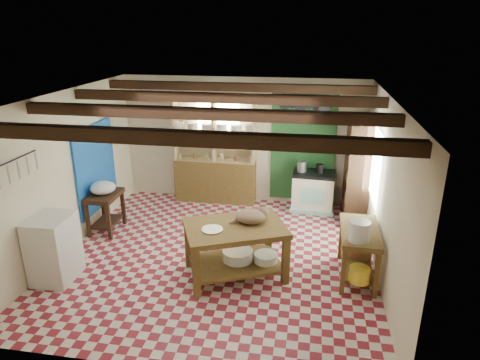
% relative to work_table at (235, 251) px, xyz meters
% --- Properties ---
extents(floor, '(5.00, 5.00, 0.02)m').
position_rel_work_table_xyz_m(floor, '(-0.38, 0.48, -0.42)').
color(floor, maroon).
rests_on(floor, ground).
extents(ceiling, '(5.00, 5.00, 0.02)m').
position_rel_work_table_xyz_m(ceiling, '(-0.38, 0.48, 2.19)').
color(ceiling, '#4F5055').
rests_on(ceiling, wall_back).
extents(wall_back, '(5.00, 0.04, 2.60)m').
position_rel_work_table_xyz_m(wall_back, '(-0.38, 2.98, 0.89)').
color(wall_back, beige).
rests_on(wall_back, floor).
extents(wall_front, '(5.00, 0.04, 2.60)m').
position_rel_work_table_xyz_m(wall_front, '(-0.38, -2.02, 0.89)').
color(wall_front, beige).
rests_on(wall_front, floor).
extents(wall_left, '(0.04, 5.00, 2.60)m').
position_rel_work_table_xyz_m(wall_left, '(-2.88, 0.48, 0.89)').
color(wall_left, beige).
rests_on(wall_left, floor).
extents(wall_right, '(0.04, 5.00, 2.60)m').
position_rel_work_table_xyz_m(wall_right, '(2.12, 0.48, 0.89)').
color(wall_right, beige).
rests_on(wall_right, floor).
extents(ceiling_beams, '(5.00, 3.80, 0.15)m').
position_rel_work_table_xyz_m(ceiling_beams, '(-0.38, 0.48, 2.07)').
color(ceiling_beams, '#351F12').
rests_on(ceiling_beams, ceiling).
extents(blue_wall_patch, '(0.04, 1.40, 1.60)m').
position_rel_work_table_xyz_m(blue_wall_patch, '(-2.85, 1.38, 0.69)').
color(blue_wall_patch, '#1756B3').
rests_on(blue_wall_patch, wall_left).
extents(green_wall_patch, '(1.30, 0.04, 2.30)m').
position_rel_work_table_xyz_m(green_wall_patch, '(0.87, 2.95, 0.84)').
color(green_wall_patch, '#1F4D22').
rests_on(green_wall_patch, wall_back).
extents(window_back, '(0.90, 0.02, 0.80)m').
position_rel_work_table_xyz_m(window_back, '(-0.88, 2.96, 1.29)').
color(window_back, silver).
rests_on(window_back, wall_back).
extents(window_right, '(0.02, 1.30, 1.20)m').
position_rel_work_table_xyz_m(window_right, '(2.10, 1.48, 0.99)').
color(window_right, silver).
rests_on(window_right, wall_right).
extents(utensil_rail, '(0.06, 0.90, 0.28)m').
position_rel_work_table_xyz_m(utensil_rail, '(-2.82, -0.72, 1.37)').
color(utensil_rail, black).
rests_on(utensil_rail, wall_left).
extents(pot_rack, '(0.86, 0.12, 0.36)m').
position_rel_work_table_xyz_m(pot_rack, '(0.87, 2.53, 1.77)').
color(pot_rack, black).
rests_on(pot_rack, ceiling).
extents(shelving_unit, '(1.70, 0.34, 2.20)m').
position_rel_work_table_xyz_m(shelving_unit, '(-0.93, 2.79, 0.69)').
color(shelving_unit, tan).
rests_on(shelving_unit, floor).
extents(tall_rack, '(0.40, 0.86, 2.00)m').
position_rel_work_table_xyz_m(tall_rack, '(1.90, 2.28, 0.59)').
color(tall_rack, '#351F12').
rests_on(tall_rack, floor).
extents(work_table, '(1.70, 1.46, 0.81)m').
position_rel_work_table_xyz_m(work_table, '(0.00, 0.00, 0.00)').
color(work_table, brown).
rests_on(work_table, floor).
extents(stove, '(0.86, 0.61, 0.81)m').
position_rel_work_table_xyz_m(stove, '(1.12, 2.63, -0.00)').
color(stove, white).
rests_on(stove, floor).
extents(prep_table, '(0.51, 0.73, 0.73)m').
position_rel_work_table_xyz_m(prep_table, '(-2.58, 1.06, -0.04)').
color(prep_table, '#351F12').
rests_on(prep_table, floor).
extents(white_cabinet, '(0.57, 0.67, 0.99)m').
position_rel_work_table_xyz_m(white_cabinet, '(-2.60, -0.54, 0.09)').
color(white_cabinet, silver).
rests_on(white_cabinet, floor).
extents(right_counter, '(0.57, 1.11, 0.79)m').
position_rel_work_table_xyz_m(right_counter, '(1.80, 0.24, -0.01)').
color(right_counter, brown).
rests_on(right_counter, floor).
extents(cat, '(0.57, 0.54, 0.20)m').
position_rel_work_table_xyz_m(cat, '(0.21, 0.15, 0.51)').
color(cat, '#997759').
rests_on(cat, work_table).
extents(steel_tray, '(0.41, 0.41, 0.02)m').
position_rel_work_table_xyz_m(steel_tray, '(-0.30, -0.19, 0.42)').
color(steel_tray, '#9C9BA2').
rests_on(steel_tray, work_table).
extents(basin_large, '(0.61, 0.61, 0.16)m').
position_rel_work_table_xyz_m(basin_large, '(0.03, 0.07, -0.11)').
color(basin_large, silver).
rests_on(basin_large, work_table).
extents(basin_small, '(0.47, 0.47, 0.12)m').
position_rel_work_table_xyz_m(basin_small, '(0.45, 0.09, -0.13)').
color(basin_small, silver).
rests_on(basin_small, work_table).
extents(kettle_left, '(0.19, 0.19, 0.21)m').
position_rel_work_table_xyz_m(kettle_left, '(0.87, 2.65, 0.51)').
color(kettle_left, '#9C9BA2').
rests_on(kettle_left, stove).
extents(kettle_right, '(0.15, 0.15, 0.18)m').
position_rel_work_table_xyz_m(kettle_right, '(1.22, 2.62, 0.49)').
color(kettle_right, black).
rests_on(kettle_right, stove).
extents(enamel_bowl, '(0.46, 0.46, 0.23)m').
position_rel_work_table_xyz_m(enamel_bowl, '(-2.58, 1.06, 0.43)').
color(enamel_bowl, silver).
rests_on(enamel_bowl, prep_table).
extents(white_bucket, '(0.29, 0.29, 0.29)m').
position_rel_work_table_xyz_m(white_bucket, '(1.74, -0.10, 0.52)').
color(white_bucket, silver).
rests_on(white_bucket, right_counter).
extents(wicker_basket, '(0.45, 0.36, 0.31)m').
position_rel_work_table_xyz_m(wicker_basket, '(1.80, 0.54, -0.04)').
color(wicker_basket, '#94633B').
rests_on(wicker_basket, right_counter).
extents(yellow_tub, '(0.29, 0.29, 0.21)m').
position_rel_work_table_xyz_m(yellow_tub, '(1.79, -0.20, -0.09)').
color(yellow_tub, yellow).
rests_on(yellow_tub, right_counter).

